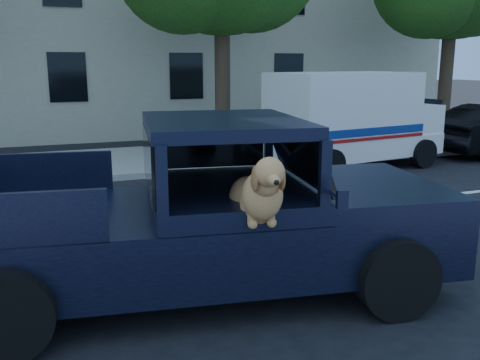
{
  "coord_description": "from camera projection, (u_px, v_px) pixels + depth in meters",
  "views": [
    {
      "loc": [
        -0.08,
        -5.09,
        2.71
      ],
      "look_at": [
        1.99,
        0.31,
        1.43
      ],
      "focal_mm": 40.0,
      "sensor_mm": 36.0,
      "label": 1
    }
  ],
  "objects": [
    {
      "name": "ground",
      "position": [
        63.0,
        343.0,
        5.25
      ],
      "size": [
        120.0,
        120.0,
        0.0
      ],
      "primitive_type": "plane",
      "color": "black",
      "rests_on": "ground"
    },
    {
      "name": "far_sidewalk",
      "position": [
        43.0,
        167.0,
        13.62
      ],
      "size": [
        60.0,
        4.0,
        0.15
      ],
      "primitive_type": "cube",
      "color": "gray",
      "rests_on": "ground"
    },
    {
      "name": "lane_stripes",
      "position": [
        176.0,
        225.0,
        9.05
      ],
      "size": [
        21.6,
        0.14,
        0.01
      ],
      "primitive_type": null,
      "color": "silver",
      "rests_on": "ground"
    },
    {
      "name": "building_main",
      "position": [
        113.0,
        13.0,
        20.36
      ],
      "size": [
        26.0,
        6.0,
        9.0
      ],
      "primitive_type": "cube",
      "color": "beige",
      "rests_on": "ground"
    },
    {
      "name": "pickup_truck",
      "position": [
        193.0,
        236.0,
        6.28
      ],
      "size": [
        6.08,
        3.39,
        2.08
      ],
      "rotation": [
        0.0,
        0.0,
        -0.15
      ],
      "color": "black",
      "rests_on": "ground"
    },
    {
      "name": "mail_truck",
      "position": [
        351.0,
        126.0,
        13.78
      ],
      "size": [
        4.71,
        2.84,
        2.44
      ],
      "rotation": [
        0.0,
        0.0,
        0.15
      ],
      "color": "silver",
      "rests_on": "ground"
    }
  ]
}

